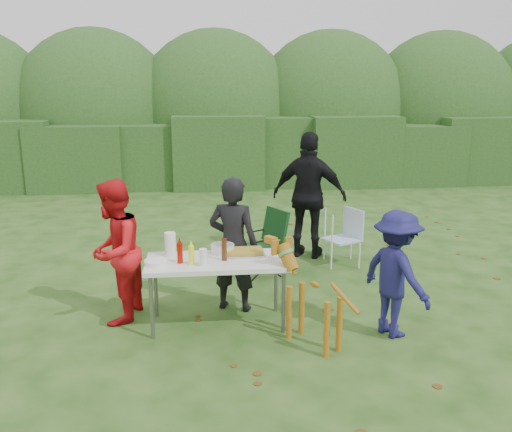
{
  "coord_description": "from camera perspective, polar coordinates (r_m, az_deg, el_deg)",
  "views": [
    {
      "loc": [
        -0.45,
        -5.57,
        2.58
      ],
      "look_at": [
        0.21,
        0.75,
        1.0
      ],
      "focal_mm": 38.0,
      "sensor_mm": 36.0,
      "label": 1
    }
  ],
  "objects": [
    {
      "name": "hedge_row",
      "position": [
        13.69,
        -4.01,
        6.67
      ],
      "size": [
        22.0,
        1.4,
        1.7
      ],
      "primitive_type": "cube",
      "color": "#23471C",
      "rests_on": "ground"
    },
    {
      "name": "beer_bottle",
      "position": [
        5.73,
        -3.37,
        -3.54
      ],
      "size": [
        0.06,
        0.06,
        0.24
      ],
      "primitive_type": "cylinder",
      "color": "#47230F",
      "rests_on": "folding_table"
    },
    {
      "name": "cup_stack",
      "position": [
        5.59,
        -5.59,
        -4.35
      ],
      "size": [
        0.08,
        0.08,
        0.18
      ],
      "primitive_type": "cylinder",
      "color": "white",
      "rests_on": "folding_table"
    },
    {
      "name": "paper_towel_roll",
      "position": [
        5.94,
        -9.02,
        -2.95
      ],
      "size": [
        0.12,
        0.12,
        0.26
      ],
      "primitive_type": "cylinder",
      "color": "white",
      "rests_on": "folding_table"
    },
    {
      "name": "person_cook",
      "position": [
        6.17,
        -2.41,
        -2.99
      ],
      "size": [
        0.67,
        0.55,
        1.56
      ],
      "primitive_type": "imported",
      "rotation": [
        0.0,
        0.0,
        2.78
      ],
      "color": "black",
      "rests_on": "ground"
    },
    {
      "name": "lawn_chair",
      "position": [
        7.9,
        9.05,
        -2.19
      ],
      "size": [
        0.64,
        0.64,
        0.81
      ],
      "primitive_type": null,
      "rotation": [
        0.0,
        0.0,
        3.58
      ],
      "color": "#5E92CC",
      "rests_on": "ground"
    },
    {
      "name": "camping_chair",
      "position": [
        7.34,
        0.73,
        -2.88
      ],
      "size": [
        0.77,
        0.77,
        0.91
      ],
      "primitive_type": null,
      "rotation": [
        0.0,
        0.0,
        3.64
      ],
      "color": "#103715",
      "rests_on": "ground"
    },
    {
      "name": "person_red_jacket",
      "position": [
        6.08,
        -14.68,
        -3.66
      ],
      "size": [
        0.74,
        0.87,
        1.58
      ],
      "primitive_type": "imported",
      "rotation": [
        0.0,
        0.0,
        -1.78
      ],
      "color": "red",
      "rests_on": "ground"
    },
    {
      "name": "focaccia_bread",
      "position": [
        5.94,
        -1.27,
        -3.71
      ],
      "size": [
        0.4,
        0.26,
        0.04
      ],
      "primitive_type": "cube",
      "color": "#AC902A",
      "rests_on": "food_tray"
    },
    {
      "name": "child",
      "position": [
        5.76,
        14.52,
        -5.91
      ],
      "size": [
        0.82,
        0.99,
        1.33
      ],
      "primitive_type": "imported",
      "rotation": [
        0.0,
        0.0,
        2.01
      ],
      "color": "#18174F",
      "rests_on": "ground"
    },
    {
      "name": "shrub_backdrop",
      "position": [
        15.21,
        -4.28,
        10.23
      ],
      "size": [
        20.0,
        2.6,
        3.2
      ],
      "primitive_type": "ellipsoid",
      "color": "#3D6628",
      "rests_on": "ground"
    },
    {
      "name": "pasta_bowl",
      "position": [
        5.99,
        -3.54,
        -3.45
      ],
      "size": [
        0.26,
        0.26,
        0.1
      ],
      "primitive_type": "cylinder",
      "color": "silver",
      "rests_on": "folding_table"
    },
    {
      "name": "folding_table",
      "position": [
        5.81,
        -4.14,
        -5.11
      ],
      "size": [
        1.5,
        0.7,
        0.74
      ],
      "color": "silver",
      "rests_on": "ground"
    },
    {
      "name": "dog",
      "position": [
        5.45,
        6.14,
        -8.69
      ],
      "size": [
        0.93,
        1.09,
        0.98
      ],
      "primitive_type": null,
      "rotation": [
        0.0,
        0.0,
        2.17
      ],
      "color": "#9B6217",
      "rests_on": "ground"
    },
    {
      "name": "plate_stack",
      "position": [
        5.71,
        -10.51,
        -4.82
      ],
      "size": [
        0.24,
        0.24,
        0.05
      ],
      "primitive_type": "cylinder",
      "color": "white",
      "rests_on": "folding_table"
    },
    {
      "name": "person_black_puffy",
      "position": [
        8.05,
        5.63,
        2.14
      ],
      "size": [
        1.19,
        0.88,
        1.88
      ],
      "primitive_type": "imported",
      "rotation": [
        0.0,
        0.0,
        2.71
      ],
      "color": "black",
      "rests_on": "ground"
    },
    {
      "name": "ketchup_bottle",
      "position": [
        5.7,
        -8.01,
        -3.87
      ],
      "size": [
        0.06,
        0.06,
        0.22
      ],
      "primitive_type": "cylinder",
      "color": "#970E01",
      "rests_on": "folding_table"
    },
    {
      "name": "ground",
      "position": [
        6.16,
        -1.23,
        -10.82
      ],
      "size": [
        80.0,
        80.0,
        0.0
      ],
      "primitive_type": "plane",
      "color": "#1E4211"
    },
    {
      "name": "mustard_bottle",
      "position": [
        5.65,
        -6.83,
        -4.09
      ],
      "size": [
        0.06,
        0.06,
        0.2
      ],
      "primitive_type": "cylinder",
      "color": "#F8FF19",
      "rests_on": "folding_table"
    },
    {
      "name": "food_tray",
      "position": [
        5.95,
        -1.27,
        -3.97
      ],
      "size": [
        0.45,
        0.3,
        0.02
      ],
      "primitive_type": "cube",
      "color": "#B7B7BA",
      "rests_on": "folding_table"
    }
  ]
}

